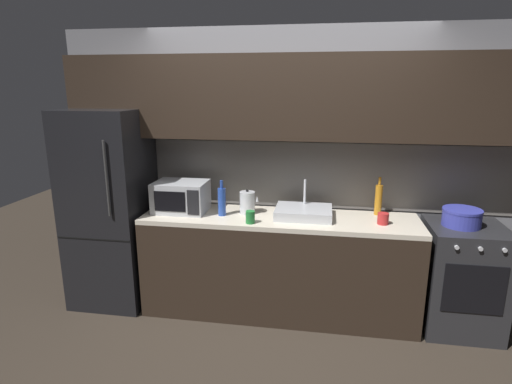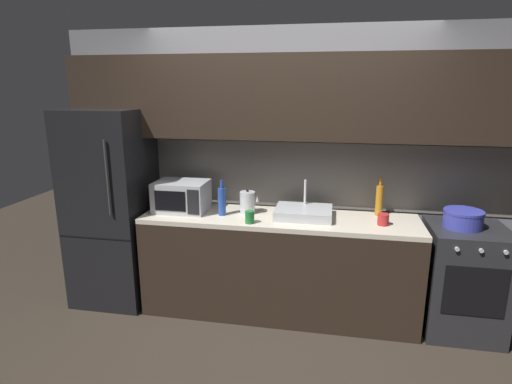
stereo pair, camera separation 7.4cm
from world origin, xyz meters
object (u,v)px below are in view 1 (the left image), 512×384
Objects in this scene: mug_red at (383,219)px; mug_green at (250,217)px; cooking_pot at (462,217)px; wine_bottle_blue at (222,201)px; oven_range at (461,277)px; refrigerator at (111,208)px; wine_bottle_amber at (378,199)px; microwave at (181,197)px; kettle at (247,203)px.

mug_green is at bearing -171.85° from mug_red.
cooking_pot reaches higher than mug_red.
cooking_pot is at bearing 1.24° from wine_bottle_blue.
oven_range is 2.10m from wine_bottle_blue.
refrigerator is at bearing 179.98° from oven_range.
microwave is at bearing -173.91° from wine_bottle_amber.
oven_range is at bearing 5.00° from mug_red.
wine_bottle_blue is (0.39, -0.06, -0.01)m from microwave.
oven_range is 1.96× the size of microwave.
microwave is at bearing 179.56° from cooking_pot.
mug_red is (2.42, -0.06, 0.05)m from refrigerator.
kettle is at bearing 2.27° from refrigerator.
cooking_pot reaches higher than oven_range.
microwave is 0.39m from wine_bottle_blue.
wine_bottle_blue is 1.35m from mug_red.
mug_red is at bearing -2.58° from microwave.
wine_bottle_amber reaches higher than kettle.
oven_range is at bearing 6.94° from mug_green.
microwave is at bearing -176.91° from kettle.
wine_bottle_amber is (1.34, 0.25, 0.01)m from wine_bottle_blue.
refrigerator is at bearing -180.00° from cooking_pot.
refrigerator is 3.13m from oven_range.
mug_green is (0.67, -0.23, -0.08)m from microwave.
microwave is (-2.41, 0.02, 0.58)m from oven_range.
refrigerator reaches higher than cooking_pot.
kettle is at bearing 174.47° from mug_red.
microwave is at bearing 160.92° from mug_green.
mug_red is (-0.67, -0.06, 0.50)m from oven_range.
kettle is at bearing -172.33° from wine_bottle_amber.
refrigerator is at bearing 178.58° from mug_red.
refrigerator is 1.28m from kettle.
kettle is 0.73× the size of cooking_pot.
microwave is 0.60m from kettle.
cooking_pot is at bearing 178.58° from oven_range.
microwave is 2.09× the size of kettle.
refrigerator is 2.00× the size of oven_range.
refrigerator is 0.69m from microwave.
microwave is 1.74m from mug_red.
microwave reaches higher than mug_green.
kettle reaches higher than oven_range.
mug_green is at bearing -8.98° from refrigerator.
wine_bottle_amber is at bearing 163.39° from oven_range.
wine_bottle_amber reaches higher than cooking_pot.
microwave is at bearing 179.53° from oven_range.
kettle is 2.12× the size of mug_green.
refrigerator is at bearing -178.45° from microwave.
oven_range is 4.09× the size of kettle.
microwave is 4.43× the size of mug_green.
wine_bottle_blue reaches higher than oven_range.
oven_range is 2.69× the size of wine_bottle_amber.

